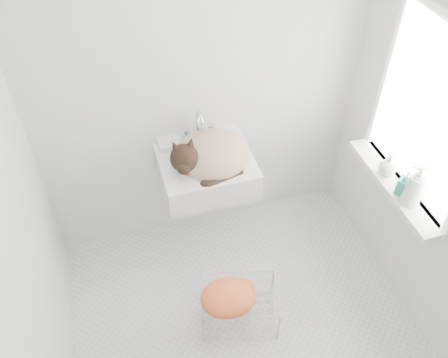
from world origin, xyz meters
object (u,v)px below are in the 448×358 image
object	(u,v)px
bottle_b	(401,193)
bottle_c	(386,174)
cat	(208,156)
wire_rack	(239,304)
bottle_a	(409,203)
sink	(206,159)

from	to	relation	value
bottle_b	bottle_c	world-z (taller)	bottle_b
cat	wire_rack	xyz separation A→B (m)	(0.01, -0.66, -0.74)
bottle_b	bottle_a	bearing A→B (deg)	-90.00
sink	bottle_c	xyz separation A→B (m)	(1.05, -0.45, 0.00)
bottle_a	bottle_c	size ratio (longest dim) A/B	1.65
bottle_a	bottle_c	world-z (taller)	bottle_a
cat	bottle_b	size ratio (longest dim) A/B	3.21
cat	bottle_c	bearing A→B (deg)	-20.90
bottle_c	bottle_a	bearing A→B (deg)	-90.00
cat	bottle_c	distance (m)	1.12
wire_rack	cat	bearing A→B (deg)	91.29
wire_rack	bottle_b	xyz separation A→B (m)	(1.02, 0.04, 0.70)
sink	bottle_c	world-z (taller)	sink
cat	bottle_a	distance (m)	1.25
bottle_a	sink	bearing A→B (deg)	145.77
cat	bottle_b	distance (m)	1.20
sink	bottle_b	xyz separation A→B (m)	(1.05, -0.63, 0.00)
bottle_a	bottle_b	xyz separation A→B (m)	(0.00, 0.08, 0.00)
bottle_b	cat	bearing A→B (deg)	149.47
cat	bottle_a	size ratio (longest dim) A/B	2.18
wire_rack	bottle_a	distance (m)	1.24
cat	bottle_a	bearing A→B (deg)	-32.06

